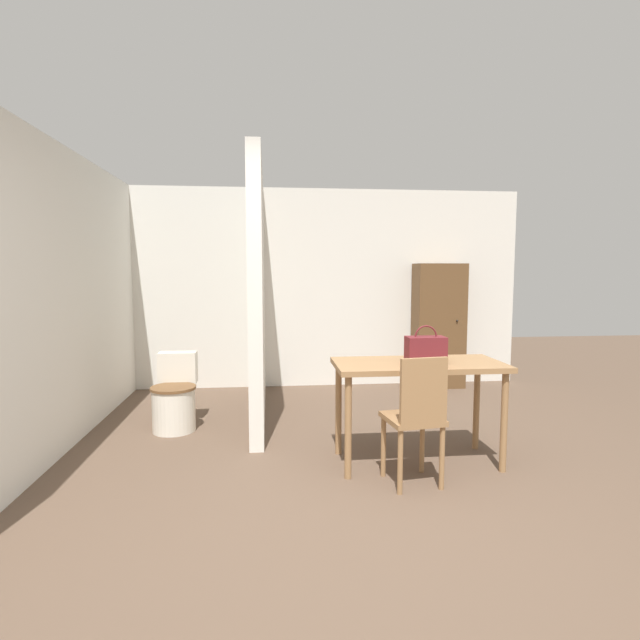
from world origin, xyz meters
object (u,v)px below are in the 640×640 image
(wooden_chair, at_px, (416,415))
(handbag, at_px, (426,350))
(dining_table, at_px, (418,375))
(wooden_cabinet, at_px, (438,325))
(toilet, at_px, (175,399))

(wooden_chair, bearing_deg, handbag, 56.40)
(dining_table, relative_size, wooden_cabinet, 0.81)
(dining_table, height_order, handbag, handbag)
(wooden_chair, bearing_deg, dining_table, 63.74)
(wooden_cabinet, bearing_deg, handbag, -111.35)
(dining_table, xyz_separation_m, toilet, (-2.01, 1.04, -0.40))
(dining_table, relative_size, wooden_chair, 1.40)
(handbag, distance_m, wooden_cabinet, 2.71)
(toilet, xyz_separation_m, handbag, (2.04, -1.09, 0.60))
(dining_table, height_order, toilet, dining_table)
(wooden_cabinet, bearing_deg, toilet, -154.75)
(dining_table, height_order, wooden_cabinet, wooden_cabinet)
(toilet, bearing_deg, handbag, -28.15)
(dining_table, xyz_separation_m, wooden_cabinet, (1.02, 2.47, 0.09))
(handbag, height_order, wooden_cabinet, wooden_cabinet)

